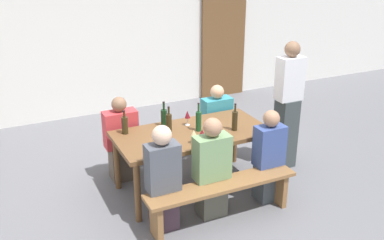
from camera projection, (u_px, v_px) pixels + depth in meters
ground_plane at (192, 187)px, 5.45m from camera, size 24.00×24.00×0.00m
back_wall at (113, 20)px, 7.44m from camera, size 14.00×0.20×3.20m
wooden_door at (223, 42)px, 8.35m from camera, size 0.90×0.06×2.10m
tasting_table at (192, 138)px, 5.20m from camera, size 1.80×0.89×0.75m
bench_near at (222, 192)px, 4.69m from camera, size 1.70×0.30×0.45m
bench_far at (168, 139)px, 5.94m from camera, size 1.70×0.30×0.45m
wine_bottle_0 at (164, 117)px, 5.29m from camera, size 0.08×0.08×0.31m
wine_bottle_1 at (199, 121)px, 5.15m from camera, size 0.07×0.07×0.35m
wine_bottle_2 at (169, 122)px, 5.14m from camera, size 0.07×0.07×0.31m
wine_bottle_3 at (235, 120)px, 5.17m from camera, size 0.07×0.07×0.33m
wine_bottle_4 at (125, 125)px, 5.08m from camera, size 0.07×0.07×0.29m
wine_glass_0 at (194, 134)px, 4.84m from camera, size 0.07×0.07×0.16m
wine_glass_1 at (187, 115)px, 5.31m from camera, size 0.07×0.07×0.19m
wine_glass_2 at (202, 133)px, 4.87m from camera, size 0.07×0.07×0.15m
seated_guest_near_0 at (163, 180)px, 4.50m from camera, size 0.34×0.24×1.16m
seated_guest_near_1 at (212, 170)px, 4.73m from camera, size 0.39×0.24×1.14m
seated_guest_near_2 at (269, 158)px, 5.02m from camera, size 0.33×0.24×1.11m
seated_guest_far_0 at (121, 142)px, 5.48m from camera, size 0.41×0.24×1.10m
seated_guest_far_1 at (216, 125)px, 6.02m from camera, size 0.40×0.24×1.06m
standing_host at (287, 108)px, 5.70m from camera, size 0.33×0.24×1.69m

